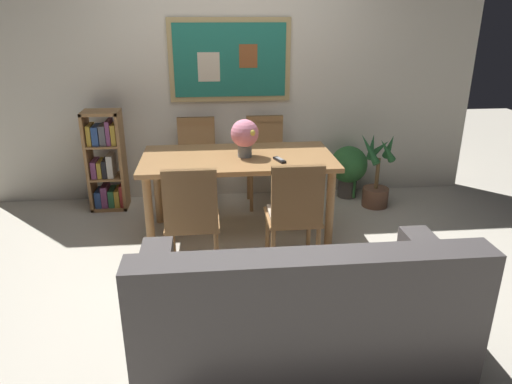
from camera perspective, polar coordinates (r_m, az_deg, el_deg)
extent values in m
plane|color=beige|center=(3.84, -1.41, -8.89)|extent=(12.00, 12.00, 0.00)
cube|color=silver|center=(5.02, -3.02, 13.99)|extent=(5.20, 0.10, 2.60)
cube|color=tan|center=(4.94, -3.17, 15.64)|extent=(1.23, 0.02, 0.82)
cube|color=#1E7260|center=(4.93, -3.16, 15.62)|extent=(1.13, 0.01, 0.72)
cube|color=beige|center=(4.92, -5.74, 14.82)|extent=(0.22, 0.00, 0.29)
cube|color=brown|center=(4.93, -0.94, 16.13)|extent=(0.18, 0.00, 0.23)
cube|color=#9E7042|center=(4.08, -2.20, 4.08)|extent=(1.65, 0.85, 0.04)
cylinder|color=#9E7042|center=(3.91, -12.79, -3.04)|extent=(0.07, 0.07, 0.71)
cylinder|color=#9E7042|center=(4.00, 8.93, -2.21)|extent=(0.07, 0.07, 0.71)
cylinder|color=#9E7042|center=(4.55, -11.84, 0.50)|extent=(0.07, 0.07, 0.71)
cylinder|color=#9E7042|center=(4.62, 6.87, 1.14)|extent=(0.07, 0.07, 0.71)
cube|color=#9E7042|center=(3.57, -7.69, -3.60)|extent=(0.40, 0.40, 0.03)
cube|color=#C6B299|center=(3.56, -7.71, -3.20)|extent=(0.36, 0.36, 0.03)
cylinder|color=#9E7042|center=(3.53, -10.37, -8.15)|extent=(0.04, 0.04, 0.42)
cylinder|color=#9E7042|center=(3.52, -4.79, -7.99)|extent=(0.04, 0.04, 0.42)
cylinder|color=#9E7042|center=(3.83, -10.01, -5.68)|extent=(0.04, 0.04, 0.42)
cylinder|color=#9E7042|center=(3.82, -4.90, -5.52)|extent=(0.04, 0.04, 0.42)
cube|color=#9E7042|center=(3.31, -7.97, -1.08)|extent=(0.38, 0.04, 0.46)
cube|color=#9E7042|center=(3.24, -8.15, 2.20)|extent=(0.38, 0.05, 0.06)
cube|color=#9E7042|center=(3.63, 4.43, -3.08)|extent=(0.40, 0.40, 0.03)
cube|color=#C6B299|center=(3.61, 4.45, -2.68)|extent=(0.36, 0.36, 0.03)
cylinder|color=#9E7042|center=(3.55, 2.08, -7.63)|extent=(0.04, 0.04, 0.42)
cylinder|color=#9E7042|center=(3.61, 7.48, -7.31)|extent=(0.04, 0.04, 0.42)
cylinder|color=#9E7042|center=(3.85, 1.40, -5.21)|extent=(0.04, 0.04, 0.42)
cylinder|color=#9E7042|center=(3.90, 6.38, -4.96)|extent=(0.04, 0.04, 0.42)
cube|color=#9E7042|center=(3.37, 5.07, -0.55)|extent=(0.38, 0.04, 0.46)
cube|color=#9E7042|center=(3.30, 5.18, 2.68)|extent=(0.38, 0.05, 0.06)
cube|color=#9E7042|center=(4.85, 1.26, 3.30)|extent=(0.40, 0.40, 0.03)
cube|color=#C6B299|center=(4.84, 1.26, 3.61)|extent=(0.36, 0.36, 0.03)
cylinder|color=#9E7042|center=(5.10, 2.91, 1.53)|extent=(0.04, 0.04, 0.42)
cylinder|color=#9E7042|center=(5.07, -0.90, 1.41)|extent=(0.04, 0.04, 0.42)
cylinder|color=#9E7042|center=(4.79, 3.50, 0.18)|extent=(0.04, 0.04, 0.42)
cylinder|color=#9E7042|center=(4.75, -0.56, 0.03)|extent=(0.04, 0.04, 0.42)
cube|color=#9E7042|center=(4.95, 1.03, 6.61)|extent=(0.38, 0.04, 0.46)
cube|color=#9E7042|center=(4.91, 1.05, 8.87)|extent=(0.38, 0.05, 0.06)
cube|color=#9E7042|center=(4.82, -7.12, 3.02)|extent=(0.40, 0.40, 0.03)
cube|color=#C6B299|center=(4.81, -7.14, 3.33)|extent=(0.36, 0.36, 0.03)
cylinder|color=#9E7042|center=(5.05, -5.05, 1.25)|extent=(0.04, 0.04, 0.42)
cylinder|color=#9E7042|center=(5.06, -8.90, 1.12)|extent=(0.04, 0.04, 0.42)
cylinder|color=#9E7042|center=(4.73, -4.98, -0.13)|extent=(0.04, 0.04, 0.42)
cylinder|color=#9E7042|center=(4.74, -9.09, -0.28)|extent=(0.04, 0.04, 0.42)
cube|color=#9E7042|center=(4.92, -7.21, 6.35)|extent=(0.38, 0.04, 0.46)
cube|color=#9E7042|center=(4.88, -7.32, 8.62)|extent=(0.38, 0.05, 0.06)
cube|color=#514C4C|center=(2.87, 5.06, -15.81)|extent=(1.80, 0.84, 0.40)
cube|color=#514C4C|center=(2.37, 6.82, -12.27)|extent=(1.80, 0.20, 0.44)
cube|color=#514C4C|center=(2.67, -12.39, -11.22)|extent=(0.18, 0.80, 0.22)
cube|color=#514C4C|center=(2.94, 21.17, -9.05)|extent=(0.18, 0.80, 0.22)
cube|color=#334C72|center=(2.47, -4.43, -12.27)|extent=(0.32, 0.16, 0.33)
cube|color=#B78C33|center=(2.52, 6.08, -11.68)|extent=(0.32, 0.16, 0.33)
cube|color=#9E7042|center=(5.03, -19.53, 3.53)|extent=(0.03, 0.28, 1.01)
cube|color=#9E7042|center=(4.96, -15.83, 3.72)|extent=(0.03, 0.28, 1.01)
cube|color=#9E7042|center=(5.15, -17.10, -1.59)|extent=(0.36, 0.28, 0.03)
cube|color=#9E7042|center=(4.87, -18.33, 9.13)|extent=(0.36, 0.28, 0.03)
cube|color=#9E7042|center=(5.04, -17.48, 1.80)|extent=(0.30, 0.28, 0.02)
cube|color=#9E7042|center=(4.94, -17.91, 5.49)|extent=(0.30, 0.28, 0.02)
cube|color=#2D4C8C|center=(5.14, -18.38, -0.61)|extent=(0.06, 0.22, 0.17)
cube|color=#7F3F72|center=(5.11, -17.69, -0.30)|extent=(0.06, 0.22, 0.22)
cube|color=#337247|center=(5.11, -16.95, -0.51)|extent=(0.06, 0.22, 0.18)
cube|color=gold|center=(5.10, -16.32, -0.48)|extent=(0.05, 0.22, 0.18)
cube|color=#B2332D|center=(5.08, -15.68, -0.20)|extent=(0.06, 0.22, 0.23)
cube|color=#7F3F72|center=(5.03, -18.85, 2.78)|extent=(0.05, 0.22, 0.17)
cube|color=gold|center=(5.02, -18.24, 2.76)|extent=(0.04, 0.22, 0.16)
cube|color=black|center=(5.01, -17.71, 2.85)|extent=(0.04, 0.22, 0.18)
cube|color=beige|center=(4.99, -17.10, 3.18)|extent=(0.06, 0.22, 0.23)
cube|color=gold|center=(4.94, -19.38, 6.62)|extent=(0.04, 0.22, 0.20)
cube|color=#2D4C8C|center=(4.93, -18.71, 6.60)|extent=(0.06, 0.22, 0.19)
cube|color=#595960|center=(4.92, -17.92, 6.70)|extent=(0.06, 0.22, 0.20)
cube|color=#7F3F72|center=(4.90, -17.31, 6.99)|extent=(0.04, 0.22, 0.24)
cube|color=gold|center=(4.89, -16.72, 6.81)|extent=(0.05, 0.22, 0.20)
cylinder|color=#4C4742|center=(5.27, 10.97, 0.56)|extent=(0.20, 0.20, 0.21)
cylinder|color=#332319|center=(5.24, 11.04, 1.52)|extent=(0.18, 0.18, 0.02)
sphere|color=#2D6B33|center=(5.19, 11.17, 3.28)|extent=(0.40, 0.40, 0.40)
cylinder|color=#2D6B33|center=(5.17, 11.82, 0.49)|extent=(0.03, 0.03, 0.22)
cylinder|color=#2D6B33|center=(5.36, 11.81, 0.90)|extent=(0.03, 0.03, 0.28)
cylinder|color=brown|center=(5.08, 14.22, -0.58)|extent=(0.27, 0.27, 0.20)
cylinder|color=#332319|center=(5.05, 14.31, 0.35)|extent=(0.24, 0.24, 0.02)
cylinder|color=brown|center=(4.99, 14.48, 2.19)|extent=(0.04, 0.04, 0.32)
cone|color=#235B2D|center=(4.94, 15.89, 5.38)|extent=(0.09, 0.24, 0.30)
cone|color=#235B2D|center=(5.02, 14.76, 5.15)|extent=(0.23, 0.15, 0.22)
cone|color=#235B2D|center=(4.92, 13.86, 5.35)|extent=(0.17, 0.21, 0.27)
cone|color=#235B2D|center=(4.81, 13.55, 5.09)|extent=(0.20, 0.30, 0.30)
cone|color=#235B2D|center=(4.85, 15.55, 4.91)|extent=(0.24, 0.16, 0.27)
cylinder|color=slate|center=(4.05, -1.37, 5.14)|extent=(0.12, 0.12, 0.12)
sphere|color=pink|center=(4.01, -1.38, 7.12)|extent=(0.24, 0.24, 0.24)
sphere|color=#D86633|center=(4.09, -2.15, 7.21)|extent=(0.05, 0.05, 0.05)
sphere|color=#EACC4C|center=(3.93, -0.55, 7.17)|extent=(0.06, 0.06, 0.06)
sphere|color=#D86633|center=(4.04, -0.12, 7.50)|extent=(0.06, 0.06, 0.06)
cube|color=black|center=(3.94, 2.87, 3.90)|extent=(0.09, 0.16, 0.02)
cube|color=gray|center=(3.93, 2.87, 4.06)|extent=(0.06, 0.10, 0.00)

